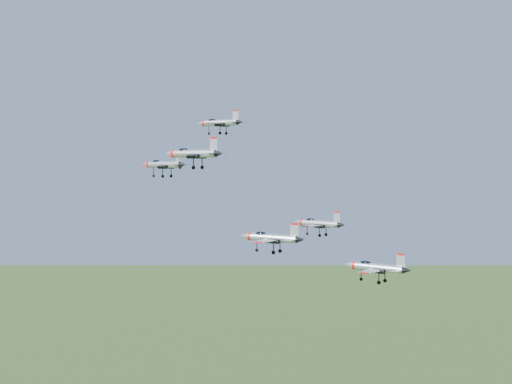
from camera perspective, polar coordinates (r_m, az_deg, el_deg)
The scene contains 6 objects.
jet_lead at distance 151.92m, azimuth -3.00°, elevation 5.56°, with size 12.23×10.07×3.27m.
jet_left_high at distance 136.05m, azimuth -7.47°, elevation 2.21°, with size 12.02×10.02×3.21m.
jet_right_high at distance 117.61m, azimuth -5.13°, elevation 3.10°, with size 12.45×10.26×3.33m.
jet_left_low at distance 135.07m, azimuth 4.99°, elevation -2.50°, with size 11.66×9.72×3.12m.
jet_right_low at distance 117.48m, azimuth 1.17°, elevation -3.66°, with size 12.29×10.10×3.29m.
jet_trail at distance 122.63m, azimuth 9.55°, elevation -5.94°, with size 12.67×10.49×3.39m.
Camera 1 is at (73.57, -108.90, 149.71)m, focal length 50.00 mm.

